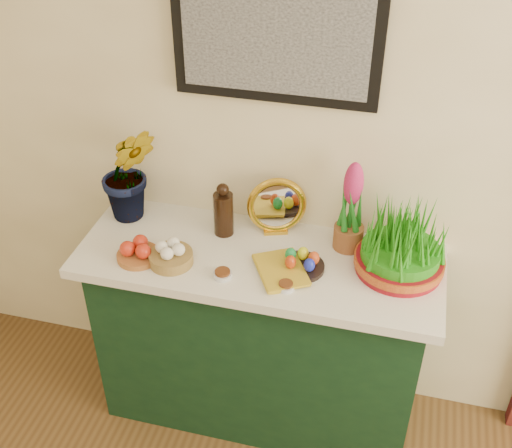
{
  "coord_description": "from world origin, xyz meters",
  "views": [
    {
      "loc": [
        0.16,
        0.13,
        2.42
      ],
      "look_at": [
        -0.31,
        1.95,
        1.07
      ],
      "focal_mm": 45.0,
      "sensor_mm": 36.0,
      "label": 1
    }
  ],
  "objects_px": {
    "hyacinth_green": "(127,158)",
    "wheatgrass_sabzeh": "(402,244)",
    "book": "(259,274)",
    "sideboard": "(259,340)",
    "mirror": "(277,206)"
  },
  "relations": [
    {
      "from": "book",
      "to": "wheatgrass_sabzeh",
      "type": "relative_size",
      "value": 0.66
    },
    {
      "from": "hyacinth_green",
      "to": "book",
      "type": "distance_m",
      "value": 0.7
    },
    {
      "from": "book",
      "to": "sideboard",
      "type": "bearing_deg",
      "value": 74.68
    },
    {
      "from": "hyacinth_green",
      "to": "mirror",
      "type": "bearing_deg",
      "value": -17.56
    },
    {
      "from": "mirror",
      "to": "wheatgrass_sabzeh",
      "type": "xyz_separation_m",
      "value": [
        0.49,
        -0.13,
        0.0
      ]
    },
    {
      "from": "mirror",
      "to": "book",
      "type": "distance_m",
      "value": 0.32
    },
    {
      "from": "mirror",
      "to": "wheatgrass_sabzeh",
      "type": "bearing_deg",
      "value": -14.74
    },
    {
      "from": "hyacinth_green",
      "to": "book",
      "type": "bearing_deg",
      "value": -44.93
    },
    {
      "from": "hyacinth_green",
      "to": "mirror",
      "type": "height_order",
      "value": "hyacinth_green"
    },
    {
      "from": "hyacinth_green",
      "to": "book",
      "type": "height_order",
      "value": "hyacinth_green"
    },
    {
      "from": "hyacinth_green",
      "to": "book",
      "type": "relative_size",
      "value": 2.5
    },
    {
      "from": "hyacinth_green",
      "to": "wheatgrass_sabzeh",
      "type": "height_order",
      "value": "hyacinth_green"
    },
    {
      "from": "mirror",
      "to": "wheatgrass_sabzeh",
      "type": "height_order",
      "value": "wheatgrass_sabzeh"
    },
    {
      "from": "hyacinth_green",
      "to": "wheatgrass_sabzeh",
      "type": "xyz_separation_m",
      "value": [
        1.09,
        -0.08,
        -0.16
      ]
    },
    {
      "from": "sideboard",
      "to": "mirror",
      "type": "relative_size",
      "value": 5.38
    }
  ]
}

